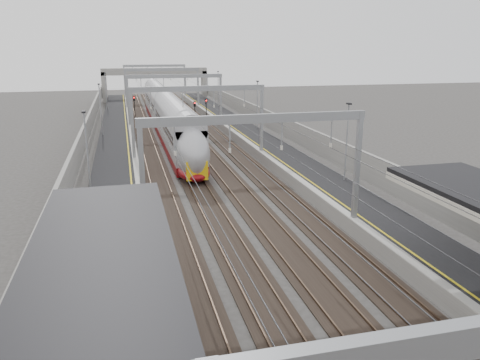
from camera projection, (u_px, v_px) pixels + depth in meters
platform_left at (117, 157)px, 47.06m from camera, size 4.00×120.00×1.00m
platform_right at (268, 149)px, 50.79m from camera, size 4.00×120.00×1.00m
tracks at (195, 157)px, 49.05m from camera, size 11.40×140.00×0.20m
overhead_line at (185, 92)px, 53.55m from camera, size 13.00×140.00×6.60m
overbridge at (155, 76)px, 98.92m from camera, size 22.00×2.20×6.90m
wall_left at (82, 148)px, 46.01m from camera, size 0.30×120.00×3.20m
wall_right at (296, 137)px, 51.24m from camera, size 0.30×120.00×3.20m
train at (168, 119)px, 60.55m from camera, size 2.86×52.05×4.51m
signal_green at (134, 103)px, 76.03m from camera, size 0.32×0.32×3.48m
signal_red_near at (195, 109)px, 68.60m from camera, size 0.32×0.32×3.48m
signal_red_far at (206, 106)px, 71.77m from camera, size 0.32×0.32×3.48m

